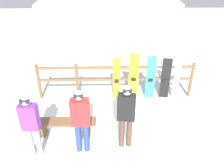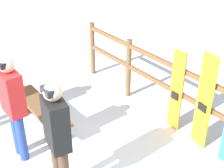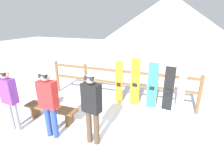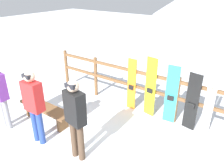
% 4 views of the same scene
% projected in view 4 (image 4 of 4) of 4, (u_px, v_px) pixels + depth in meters
% --- Properties ---
extents(ground_plane, '(40.00, 40.00, 0.00)m').
position_uv_depth(ground_plane, '(79.00, 149.00, 4.60)').
color(ground_plane, white).
extents(fence, '(5.11, 0.10, 1.21)m').
position_uv_depth(fence, '(132.00, 84.00, 5.86)').
color(fence, brown).
rests_on(fence, ground).
extents(bench, '(1.56, 0.36, 0.43)m').
position_uv_depth(bench, '(45.00, 110.00, 5.38)').
color(bench, brown).
rests_on(bench, ground).
extents(person_red, '(0.42, 0.24, 1.65)m').
position_uv_depth(person_red, '(34.00, 103.00, 4.42)').
color(person_red, navy).
rests_on(person_red, ground).
extents(person_purple, '(0.39, 0.23, 1.61)m').
position_uv_depth(person_purple, '(0.00, 92.00, 4.91)').
color(person_purple, gray).
rests_on(person_purple, ground).
extents(person_black, '(0.44, 0.29, 1.68)m').
position_uv_depth(person_black, '(75.00, 115.00, 3.98)').
color(person_black, '#4C3828').
rests_on(person_black, ground).
extents(snowboard_orange, '(0.25, 0.05, 1.44)m').
position_uv_depth(snowboard_orange, '(132.00, 85.00, 5.81)').
color(snowboard_orange, orange).
rests_on(snowboard_orange, ground).
extents(snowboard_yellow, '(0.30, 0.10, 1.57)m').
position_uv_depth(snowboard_yellow, '(150.00, 88.00, 5.49)').
color(snowboard_yellow, yellow).
rests_on(snowboard_yellow, ground).
extents(snowboard_cyan, '(0.29, 0.07, 1.48)m').
position_uv_depth(snowboard_cyan, '(171.00, 95.00, 5.22)').
color(snowboard_cyan, '#2DBFCC').
rests_on(snowboard_cyan, ground).
extents(snowboard_black_stripe, '(0.30, 0.09, 1.41)m').
position_uv_depth(snowboard_black_stripe, '(192.00, 103.00, 4.97)').
color(snowboard_black_stripe, black).
rests_on(snowboard_black_stripe, ground).
extents(ski_pair_white, '(0.19, 0.02, 1.66)m').
position_uv_depth(ski_pair_white, '(210.00, 102.00, 4.73)').
color(ski_pair_white, white).
rests_on(ski_pair_white, ground).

